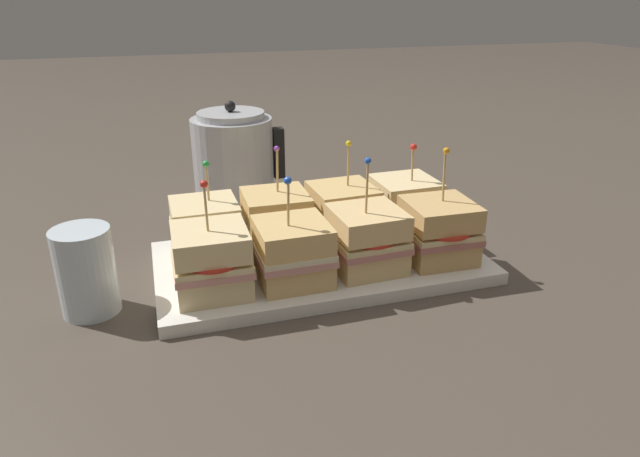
{
  "coord_description": "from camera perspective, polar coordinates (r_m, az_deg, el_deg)",
  "views": [
    {
      "loc": [
        -0.22,
        -0.72,
        0.38
      ],
      "look_at": [
        0.0,
        0.0,
        0.06
      ],
      "focal_mm": 32.0,
      "sensor_mm": 36.0,
      "label": 1
    }
  ],
  "objects": [
    {
      "name": "ground_plane",
      "position": [
        0.84,
        0.0,
        -3.96
      ],
      "size": [
        6.0,
        6.0,
        0.0
      ],
      "primitive_type": "plane",
      "color": "#4C4238"
    },
    {
      "name": "serving_platter",
      "position": [
        0.84,
        0.0,
        -3.41
      ],
      "size": [
        0.47,
        0.25,
        0.02
      ],
      "color": "white",
      "rests_on": "ground_plane"
    },
    {
      "name": "sandwich_front_far_left",
      "position": [
        0.74,
        -10.79,
        -3.19
      ],
      "size": [
        0.1,
        0.1,
        0.15
      ],
      "color": "beige",
      "rests_on": "serving_platter"
    },
    {
      "name": "sandwich_front_center_left",
      "position": [
        0.76,
        -2.76,
        -2.35
      ],
      "size": [
        0.1,
        0.1,
        0.15
      ],
      "color": "tan",
      "rests_on": "serving_platter"
    },
    {
      "name": "sandwich_front_center_right",
      "position": [
        0.79,
        4.7,
        -1.11
      ],
      "size": [
        0.1,
        0.1,
        0.16
      ],
      "color": "#DBB77A",
      "rests_on": "serving_platter"
    },
    {
      "name": "sandwich_front_far_right",
      "position": [
        0.83,
        11.77,
        -0.23
      ],
      "size": [
        0.1,
        0.1,
        0.16
      ],
      "color": "tan",
      "rests_on": "serving_platter"
    },
    {
      "name": "sandwich_back_far_left",
      "position": [
        0.84,
        -11.36,
        -0.04
      ],
      "size": [
        0.1,
        0.1,
        0.14
      ],
      "color": "beige",
      "rests_on": "serving_platter"
    },
    {
      "name": "sandwich_back_center_left",
      "position": [
        0.85,
        -4.39,
        0.77
      ],
      "size": [
        0.1,
        0.1,
        0.16
      ],
      "color": "tan",
      "rests_on": "serving_platter"
    },
    {
      "name": "sandwich_back_center_right",
      "position": [
        0.88,
        2.28,
        1.53
      ],
      "size": [
        0.1,
        0.1,
        0.16
      ],
      "color": "tan",
      "rests_on": "serving_platter"
    },
    {
      "name": "sandwich_back_far_right",
      "position": [
        0.92,
        8.42,
        2.3
      ],
      "size": [
        0.1,
        0.1,
        0.15
      ],
      "color": "beige",
      "rests_on": "serving_platter"
    },
    {
      "name": "kettle_steel",
      "position": [
        1.1,
        -8.61,
        6.96
      ],
      "size": [
        0.17,
        0.15,
        0.19
      ],
      "color": "#B7BABF",
      "rests_on": "ground_plane"
    },
    {
      "name": "drinking_glass",
      "position": [
        0.77,
        -22.36,
        -3.98
      ],
      "size": [
        0.07,
        0.07,
        0.11
      ],
      "color": "silver",
      "rests_on": "ground_plane"
    }
  ]
}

